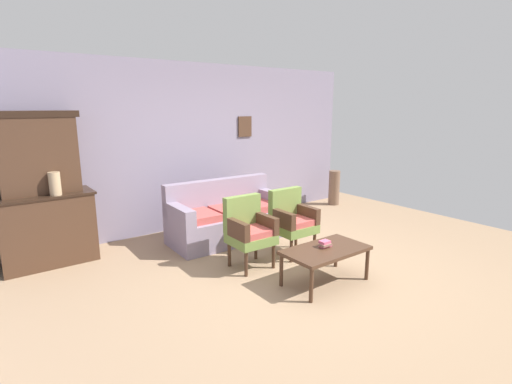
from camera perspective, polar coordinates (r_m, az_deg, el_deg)
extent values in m
plane|color=#997A5B|center=(4.95, 7.49, -11.70)|extent=(7.68, 7.68, 0.00)
cube|color=gray|center=(6.67, -8.21, 6.65)|extent=(6.40, 0.06, 2.70)
cube|color=#472D1E|center=(7.09, -1.64, 9.55)|extent=(0.28, 0.02, 0.36)
cube|color=#472D1E|center=(5.71, -28.17, -4.95)|extent=(1.10, 0.52, 0.90)
cube|color=black|center=(5.60, -28.66, -0.40)|extent=(1.16, 0.55, 0.03)
cube|color=#472D1E|center=(5.61, -29.31, 4.63)|extent=(0.90, 0.36, 0.95)
cube|color=black|center=(5.57, -29.89, 9.87)|extent=(0.99, 0.38, 0.08)
cylinder|color=tan|center=(5.43, -27.35, 1.09)|extent=(0.14, 0.14, 0.29)
cube|color=gray|center=(6.00, -3.96, -5.06)|extent=(1.82, 0.85, 0.42)
cube|color=gray|center=(6.15, -5.57, -0.30)|extent=(1.80, 0.21, 0.48)
cube|color=gray|center=(6.35, 2.29, -0.94)|extent=(0.18, 0.80, 0.24)
cube|color=gray|center=(5.55, -11.24, -3.19)|extent=(0.18, 0.80, 0.24)
cube|color=#B74C47|center=(6.17, 0.31, -2.02)|extent=(0.48, 0.57, 0.10)
cube|color=#B74C47|center=(5.89, -3.80, -2.74)|extent=(0.48, 0.57, 0.10)
cube|color=#B74C47|center=(5.65, -8.28, -3.52)|extent=(0.48, 0.57, 0.10)
cube|color=olive|center=(4.94, -0.71, -6.85)|extent=(0.53, 0.49, 0.12)
cube|color=#B74C47|center=(4.90, -0.58, -5.92)|extent=(0.45, 0.42, 0.10)
cube|color=olive|center=(5.01, -2.04, -3.11)|extent=(0.52, 0.11, 0.46)
cube|color=#472D1E|center=(5.01, 1.34, -4.53)|extent=(0.09, 0.48, 0.22)
cube|color=#472D1E|center=(4.77, -2.89, -5.44)|extent=(0.09, 0.48, 0.22)
cylinder|color=#472D1E|center=(5.00, 2.56, -9.34)|extent=(0.04, 0.04, 0.32)
cylinder|color=#472D1E|center=(4.77, -1.46, -10.46)|extent=(0.04, 0.04, 0.32)
cylinder|color=#472D1E|center=(5.28, -0.02, -8.11)|extent=(0.04, 0.04, 0.32)
cylinder|color=#472D1E|center=(5.06, -3.93, -9.07)|extent=(0.04, 0.04, 0.32)
cube|color=olive|center=(5.38, 5.59, -5.27)|extent=(0.53, 0.49, 0.12)
cube|color=#B74C47|center=(5.34, 5.76, -4.41)|extent=(0.45, 0.42, 0.10)
cube|color=olive|center=(5.45, 4.27, -1.86)|extent=(0.52, 0.11, 0.46)
cube|color=#472D1E|center=(5.48, 7.36, -3.15)|extent=(0.09, 0.48, 0.22)
cube|color=#472D1E|center=(5.19, 3.81, -3.94)|extent=(0.09, 0.48, 0.22)
cylinder|color=#472D1E|center=(5.46, 8.54, -7.54)|extent=(0.04, 0.04, 0.32)
cylinder|color=#472D1E|center=(5.19, 5.18, -8.53)|extent=(0.04, 0.04, 0.32)
cylinder|color=#472D1E|center=(5.72, 5.87, -6.52)|extent=(0.04, 0.04, 0.32)
cylinder|color=#472D1E|center=(5.46, 2.55, -7.39)|extent=(0.04, 0.04, 0.32)
cube|color=#472D1E|center=(4.59, 10.16, -8.37)|extent=(1.00, 0.56, 0.04)
cylinder|color=#472D1E|center=(4.53, 3.72, -11.35)|extent=(0.04, 0.04, 0.38)
cylinder|color=#472D1E|center=(5.13, 11.64, -8.64)|extent=(0.04, 0.04, 0.38)
cylinder|color=#472D1E|center=(4.21, 8.08, -13.39)|extent=(0.04, 0.04, 0.38)
cylinder|color=#472D1E|center=(4.85, 15.94, -10.14)|extent=(0.04, 0.04, 0.38)
cube|color=#C75366|center=(4.63, 10.12, -7.75)|extent=(0.14, 0.08, 0.02)
cube|color=#8C6456|center=(4.59, 10.07, -7.60)|extent=(0.13, 0.08, 0.02)
cube|color=#D85979|center=(4.60, 10.03, -7.20)|extent=(0.11, 0.09, 0.03)
cylinder|color=brown|center=(8.23, 11.36, 0.63)|extent=(0.23, 0.23, 0.71)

